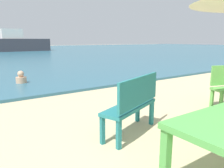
% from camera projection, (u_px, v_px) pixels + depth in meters
% --- Properties ---
extents(bench_teal_center, '(1.25, 0.77, 0.95)m').
position_uv_depth(bench_teal_center, '(134.00, 102.00, 3.42)').
color(bench_teal_center, '#237275').
rests_on(bench_teal_center, ground_plane).
extents(swimmer_person, '(0.34, 0.34, 0.41)m').
position_uv_depth(swimmer_person, '(21.00, 78.00, 7.29)').
color(swimmer_person, tan).
rests_on(swimmer_person, sea_water).
extents(boat_tanker, '(7.63, 2.08, 2.77)m').
position_uv_depth(boat_tanker, '(17.00, 43.00, 27.76)').
color(boat_tanker, '#38383F').
rests_on(boat_tanker, sea_water).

